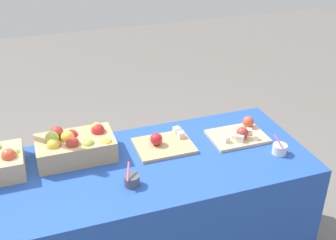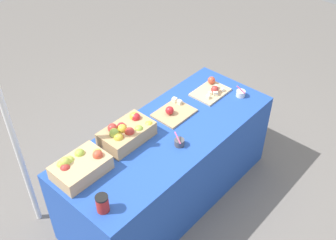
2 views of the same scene
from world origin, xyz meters
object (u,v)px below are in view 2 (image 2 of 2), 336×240
Objects in this scene: apple_crate_middle at (127,133)px; cutting_board_front at (173,112)px; sample_bowl_near at (241,93)px; sample_bowl_mid at (179,142)px; apple_crate_left at (80,166)px; coffee_cup at (102,203)px; cutting_board_back at (211,90)px; tent_pole at (11,130)px.

cutting_board_front is (0.48, -0.05, -0.05)m from apple_crate_middle.
apple_crate_middle is 0.48m from cutting_board_front.
sample_bowl_mid is (-0.84, -0.01, -0.00)m from sample_bowl_near.
apple_crate_left is 0.38m from coffee_cup.
cutting_board_back is (1.39, -0.09, -0.04)m from apple_crate_left.
apple_crate_left is at bearing 72.87° from coffee_cup.
cutting_board_back is 2.53× the size of coffee_cup.
cutting_board_front is 0.38m from sample_bowl_mid.
apple_crate_left reaches higher than sample_bowl_near.
coffee_cup is at bearing -177.57° from sample_bowl_mid.
apple_crate_middle is 0.40m from sample_bowl_mid.
apple_crate_middle is (0.45, 0.01, 0.01)m from apple_crate_left.
cutting_board_back is 0.26m from sample_bowl_near.
cutting_board_back is (0.45, -0.05, 0.01)m from cutting_board_front.
sample_bowl_near is (1.05, -0.33, -0.04)m from apple_crate_middle.
sample_bowl_near reaches higher than sample_bowl_mid.
coffee_cup is at bearing -84.53° from tent_pole.
coffee_cup is 0.06× the size of tent_pole.
cutting_board_back is 2.93× the size of sample_bowl_mid.
tent_pole reaches higher than apple_crate_middle.
sample_bowl_near is at bearing -11.83° from apple_crate_left.
apple_crate_left is 0.55m from tent_pole.
cutting_board_front and cutting_board_back have the same top height.
sample_bowl_mid reaches higher than cutting_board_front.
apple_crate_middle is at bearing -36.44° from tent_pole.
sample_bowl_near is (0.58, -0.27, 0.01)m from cutting_board_front.
apple_crate_middle is 0.21× the size of tent_pole.
apple_crate_left reaches higher than sample_bowl_mid.
apple_crate_middle is 3.73× the size of sample_bowl_mid.
cutting_board_front is at bearing 154.56° from sample_bowl_near.
apple_crate_middle is at bearing 173.97° from cutting_board_front.
cutting_board_front is at bearing 16.93° from coffee_cup.
cutting_board_back is at bearing -6.20° from cutting_board_front.
apple_crate_left reaches higher than cutting_board_back.
apple_crate_left is 1.17× the size of cutting_board_back.
coffee_cup is at bearing -146.95° from apple_crate_middle.
sample_bowl_near is 1.62m from coffee_cup.
apple_crate_middle is at bearing 162.86° from sample_bowl_near.
cutting_board_back is 2.88× the size of sample_bowl_near.
tent_pole reaches higher than coffee_cup.
sample_bowl_near is at bearing -17.14° from apple_crate_middle.
cutting_board_front is 0.99× the size of cutting_board_back.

